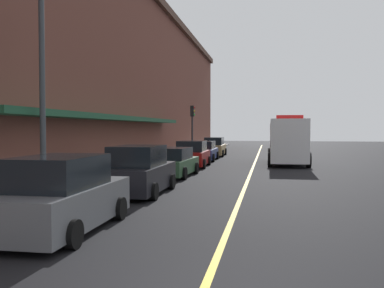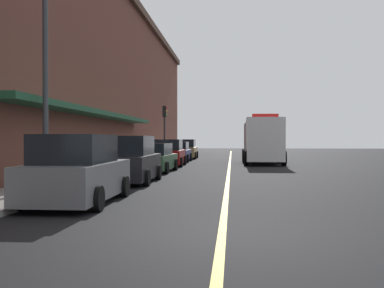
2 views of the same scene
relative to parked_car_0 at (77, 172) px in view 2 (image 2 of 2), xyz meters
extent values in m
plane|color=black|center=(4.03, 21.21, -0.88)|extent=(112.00, 112.00, 0.00)
cube|color=gray|center=(-2.17, 21.21, -0.80)|extent=(2.40, 70.00, 0.15)
cube|color=gold|center=(4.03, 21.21, -0.87)|extent=(0.16, 70.00, 0.01)
cube|color=brown|center=(-8.60, 20.21, 5.42)|extent=(10.45, 64.00, 12.60)
cube|color=#19472D|center=(-2.82, 12.21, 2.22)|extent=(1.20, 22.40, 0.24)
cube|color=#595B60|center=(0.00, 0.07, -0.23)|extent=(1.92, 4.76, 0.94)
cube|color=black|center=(0.00, -0.17, 0.63)|extent=(1.72, 2.62, 0.77)
cylinder|color=black|center=(-0.97, 1.53, -0.56)|extent=(0.23, 0.64, 0.64)
cylinder|color=black|center=(0.94, 1.55, -0.56)|extent=(0.23, 0.64, 0.64)
cylinder|color=black|center=(-0.94, -1.41, -0.56)|extent=(0.23, 0.64, 0.64)
cylinder|color=black|center=(0.96, -1.40, -0.56)|extent=(0.23, 0.64, 0.64)
cube|color=black|center=(0.07, 6.21, -0.23)|extent=(1.90, 4.60, 0.94)
cube|color=black|center=(0.08, 5.98, 0.63)|extent=(1.70, 2.53, 0.77)
cylinder|color=black|center=(-0.88, 7.62, -0.56)|extent=(0.22, 0.64, 0.64)
cylinder|color=black|center=(1.02, 7.63, -0.56)|extent=(0.22, 0.64, 0.64)
cylinder|color=black|center=(-0.87, 4.78, -0.56)|extent=(0.22, 0.64, 0.64)
cylinder|color=black|center=(1.03, 4.79, -0.56)|extent=(0.22, 0.64, 0.64)
cube|color=#2D5133|center=(0.10, 12.39, -0.32)|extent=(1.88, 4.73, 0.75)
cube|color=black|center=(0.09, 12.16, 0.36)|extent=(1.63, 2.62, 0.62)
cylinder|color=black|center=(-0.71, 13.87, -0.56)|extent=(0.24, 0.65, 0.64)
cylinder|color=black|center=(1.02, 13.80, -0.56)|extent=(0.24, 0.65, 0.64)
cylinder|color=black|center=(-0.82, 10.98, -0.56)|extent=(0.24, 0.65, 0.64)
cylinder|color=black|center=(0.90, 10.91, -0.56)|extent=(0.24, 0.65, 0.64)
cube|color=maroon|center=(0.05, 18.08, -0.27)|extent=(1.92, 4.33, 0.86)
cube|color=black|center=(0.05, 17.86, 0.51)|extent=(1.71, 2.39, 0.71)
cylinder|color=black|center=(-0.91, 19.40, -0.56)|extent=(0.23, 0.64, 0.64)
cylinder|color=black|center=(0.97, 19.42, -0.56)|extent=(0.23, 0.64, 0.64)
cylinder|color=black|center=(-0.87, 16.73, -0.56)|extent=(0.23, 0.64, 0.64)
cylinder|color=black|center=(1.01, 16.76, -0.56)|extent=(0.23, 0.64, 0.64)
cube|color=navy|center=(-0.02, 23.78, -0.32)|extent=(1.77, 4.63, 0.75)
cube|color=black|center=(-0.02, 23.55, 0.36)|extent=(1.59, 2.55, 0.62)
cylinder|color=black|center=(-0.91, 25.20, -0.56)|extent=(0.22, 0.64, 0.64)
cylinder|color=black|center=(0.86, 25.21, -0.56)|extent=(0.22, 0.64, 0.64)
cylinder|color=black|center=(-0.90, 22.34, -0.56)|extent=(0.22, 0.64, 0.64)
cylinder|color=black|center=(0.87, 22.35, -0.56)|extent=(0.22, 0.64, 0.64)
cube|color=#A5844C|center=(0.08, 29.61, -0.27)|extent=(1.81, 4.79, 0.86)
cube|color=black|center=(0.08, 29.37, 0.51)|extent=(1.60, 2.64, 0.70)
cylinder|color=black|center=(-0.82, 31.08, -0.56)|extent=(0.23, 0.64, 0.64)
cylinder|color=black|center=(0.94, 31.10, -0.56)|extent=(0.23, 0.64, 0.64)
cylinder|color=black|center=(-0.78, 28.12, -0.56)|extent=(0.23, 0.64, 0.64)
cylinder|color=black|center=(0.98, 28.15, -0.56)|extent=(0.23, 0.64, 0.64)
cube|color=silver|center=(6.36, 18.68, 0.86)|extent=(2.43, 2.16, 2.87)
cube|color=silver|center=(6.36, 22.69, 0.75)|extent=(2.43, 5.25, 2.64)
cube|color=red|center=(6.36, 18.68, 2.42)|extent=(1.70, 0.60, 0.24)
cylinder|color=black|center=(7.59, 18.76, -0.38)|extent=(0.30, 1.00, 1.00)
cylinder|color=black|center=(5.13, 18.75, -0.38)|extent=(0.30, 1.00, 1.00)
cylinder|color=black|center=(7.59, 22.04, -0.38)|extent=(0.30, 1.00, 1.00)
cylinder|color=black|center=(5.13, 22.04, -0.38)|extent=(0.30, 1.00, 1.00)
cylinder|color=black|center=(7.59, 24.16, -0.38)|extent=(0.30, 1.00, 1.00)
cylinder|color=black|center=(5.13, 24.16, -0.38)|extent=(0.30, 1.00, 1.00)
cylinder|color=#4C4C51|center=(-1.32, 8.73, -0.20)|extent=(0.07, 0.07, 1.05)
cube|color=black|center=(-1.32, 8.73, 0.46)|extent=(0.14, 0.18, 0.28)
cylinder|color=#4C4C51|center=(-1.32, 4.98, -0.20)|extent=(0.07, 0.07, 1.05)
cube|color=black|center=(-1.32, 4.98, 0.46)|extent=(0.14, 0.18, 0.28)
cylinder|color=#4C4C51|center=(-1.32, 24.06, -0.20)|extent=(0.07, 0.07, 1.05)
cube|color=black|center=(-1.32, 24.06, 0.46)|extent=(0.14, 0.18, 0.28)
cylinder|color=#4C4C51|center=(-1.32, 19.71, -0.20)|extent=(0.07, 0.07, 1.05)
cube|color=black|center=(-1.32, 19.71, 0.46)|extent=(0.14, 0.18, 0.28)
cylinder|color=#33383D|center=(-1.92, 2.53, 2.52)|extent=(0.18, 0.18, 6.50)
cylinder|color=#232326|center=(-1.27, 25.35, 0.97)|extent=(0.14, 0.14, 3.40)
cube|color=black|center=(-1.27, 25.35, 3.12)|extent=(0.28, 0.36, 0.90)
sphere|color=red|center=(-1.11, 25.35, 3.42)|extent=(0.16, 0.16, 0.16)
sphere|color=gold|center=(-1.11, 25.35, 3.12)|extent=(0.16, 0.16, 0.16)
sphere|color=green|center=(-1.11, 25.35, 2.82)|extent=(0.16, 0.16, 0.16)
camera|label=1|loc=(5.02, -9.74, 1.69)|focal=39.90mm
camera|label=2|loc=(4.22, -12.53, 0.89)|focal=44.10mm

